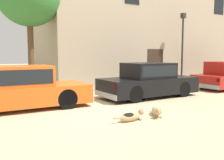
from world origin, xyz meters
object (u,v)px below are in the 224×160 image
(street_lamp, at_px, (183,40))
(parked_sedan_second, at_px, (149,80))
(stray_dog_spotted, at_px, (156,112))
(parked_sedan_nearest, at_px, (20,88))
(stray_dog_tan, at_px, (131,116))

(street_lamp, bearing_deg, parked_sedan_second, -153.93)
(stray_dog_spotted, bearing_deg, parked_sedan_second, 175.81)
(parked_sedan_nearest, xyz_separation_m, street_lamp, (8.93, 1.58, 1.87))
(street_lamp, bearing_deg, stray_dog_tan, -144.37)
(parked_sedan_second, bearing_deg, street_lamp, 24.47)
(stray_dog_spotted, height_order, street_lamp, street_lamp)
(stray_dog_spotted, xyz_separation_m, stray_dog_tan, (-0.96, -0.09, 0.00))
(parked_sedan_nearest, height_order, stray_dog_spotted, parked_sedan_nearest)
(parked_sedan_second, relative_size, stray_dog_spotted, 4.54)
(stray_dog_spotted, bearing_deg, stray_dog_tan, -55.08)
(parked_sedan_second, distance_m, stray_dog_spotted, 3.37)
(stray_dog_spotted, bearing_deg, parked_sedan_nearest, -102.56)
(parked_sedan_nearest, xyz_separation_m, stray_dog_spotted, (3.35, -3.02, -0.57))
(stray_dog_tan, bearing_deg, parked_sedan_nearest, 123.71)
(parked_sedan_nearest, relative_size, parked_sedan_second, 1.06)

